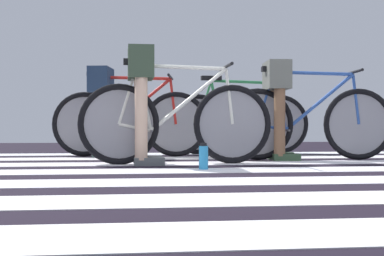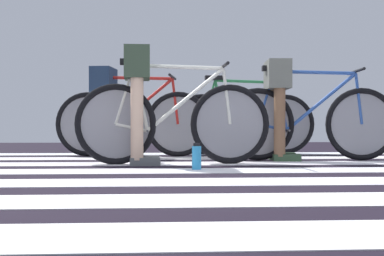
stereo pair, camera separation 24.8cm
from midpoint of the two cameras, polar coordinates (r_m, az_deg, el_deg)
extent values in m
cube|color=black|center=(3.36, 6.78, -5.87)|extent=(18.00, 14.00, 0.02)
cube|color=white|center=(1.75, 11.74, -11.30)|extent=(5.20, 0.44, 0.00)
cube|color=white|center=(2.55, 13.19, -7.60)|extent=(5.20, 0.44, 0.00)
cube|color=white|center=(3.28, 9.11, -5.80)|extent=(5.20, 0.44, 0.00)
cube|color=white|center=(4.01, 4.29, -4.67)|extent=(5.20, 0.44, 0.00)
cube|color=white|center=(4.75, 4.31, -3.88)|extent=(5.20, 0.44, 0.00)
cube|color=white|center=(5.48, 2.51, -3.30)|extent=(5.20, 0.44, 0.00)
cube|color=white|center=(6.27, 0.82, -2.84)|extent=(5.20, 0.44, 0.00)
torus|color=black|center=(4.62, -6.83, 0.42)|extent=(0.72, 0.08, 0.72)
torus|color=black|center=(4.71, 5.68, 0.42)|extent=(0.72, 0.08, 0.72)
cylinder|color=gray|center=(4.62, -6.83, 0.42)|extent=(0.61, 0.02, 0.61)
cylinder|color=gray|center=(4.71, 5.68, 0.42)|extent=(0.61, 0.02, 0.61)
cylinder|color=white|center=(4.67, 0.10, 6.69)|extent=(0.80, 0.06, 0.05)
cylinder|color=white|center=(4.65, 0.83, 3.13)|extent=(0.70, 0.06, 0.59)
cylinder|color=white|center=(4.63, -4.11, 3.27)|extent=(0.15, 0.04, 0.59)
cylinder|color=white|center=(4.62, -5.10, 0.05)|extent=(0.29, 0.04, 0.09)
cylinder|color=white|center=(4.63, -5.84, 3.64)|extent=(0.19, 0.03, 0.53)
cylinder|color=white|center=(4.71, 5.33, 3.46)|extent=(0.09, 0.03, 0.50)
cube|color=black|center=(4.66, -4.85, 7.20)|extent=(0.24, 0.10, 0.05)
cylinder|color=black|center=(4.72, 4.97, 6.74)|extent=(0.04, 0.52, 0.03)
cylinder|color=#4C4C51|center=(4.63, -3.36, -0.32)|extent=(0.03, 0.34, 0.02)
cylinder|color=beige|center=(4.77, -4.49, 2.40)|extent=(0.11, 0.11, 0.95)
cylinder|color=beige|center=(4.49, -4.46, 2.53)|extent=(0.11, 0.11, 0.95)
cube|color=#304030|center=(4.65, -4.48, 7.06)|extent=(0.23, 0.42, 0.28)
cube|color=#5C6062|center=(4.77, -3.65, -3.46)|extent=(0.26, 0.11, 0.07)
cube|color=#5C6062|center=(4.50, -3.56, -3.70)|extent=(0.26, 0.11, 0.07)
torus|color=black|center=(5.19, 8.58, 0.41)|extent=(0.72, 0.10, 0.72)
torus|color=black|center=(5.43, 19.30, 0.40)|extent=(0.72, 0.10, 0.72)
cylinder|color=gray|center=(5.19, 8.58, 0.41)|extent=(0.61, 0.05, 0.61)
cylinder|color=gray|center=(5.43, 19.30, 0.40)|extent=(0.61, 0.05, 0.61)
cylinder|color=#2E54A6|center=(5.33, 14.60, 5.90)|extent=(0.80, 0.09, 0.05)
cylinder|color=#2E54A6|center=(5.32, 15.22, 2.77)|extent=(0.70, 0.08, 0.59)
cylinder|color=#2E54A6|center=(5.23, 10.97, 2.93)|extent=(0.16, 0.04, 0.59)
cylinder|color=#2E54A6|center=(5.21, 10.11, 0.08)|extent=(0.29, 0.05, 0.09)
cylinder|color=#2E54A6|center=(5.21, 9.46, 3.27)|extent=(0.19, 0.04, 0.53)
cylinder|color=#2E54A6|center=(5.43, 19.00, 3.04)|extent=(0.09, 0.03, 0.50)
cube|color=black|center=(5.25, 10.33, 6.43)|extent=(0.25, 0.11, 0.05)
cylinder|color=black|center=(5.44, 18.71, 5.88)|extent=(0.06, 0.52, 0.03)
cylinder|color=#4C4C51|center=(5.24, 11.61, -0.25)|extent=(0.04, 0.34, 0.02)
cylinder|color=brown|center=(5.36, 10.38, 1.89)|extent=(0.11, 0.11, 0.89)
cylinder|color=brown|center=(5.09, 10.93, 1.97)|extent=(0.11, 0.11, 0.89)
cube|color=#60635C|center=(5.25, 10.65, 5.71)|extent=(0.25, 0.42, 0.28)
cube|color=#2E472F|center=(5.38, 11.11, -3.03)|extent=(0.27, 0.12, 0.07)
cube|color=#2E472F|center=(5.11, 11.69, -3.21)|extent=(0.27, 0.12, 0.07)
torus|color=black|center=(5.90, -10.23, 0.41)|extent=(0.72, 0.16, 0.72)
torus|color=black|center=(5.72, -0.31, 0.42)|extent=(0.72, 0.16, 0.72)
cylinder|color=gray|center=(5.90, -10.23, 0.41)|extent=(0.60, 0.09, 0.61)
cylinder|color=gray|center=(5.72, -0.31, 0.42)|extent=(0.60, 0.09, 0.61)
cylinder|color=red|center=(5.80, -4.86, 5.46)|extent=(0.80, 0.15, 0.05)
cylinder|color=red|center=(5.77, -4.27, 2.60)|extent=(0.70, 0.13, 0.59)
cylinder|color=red|center=(5.85, -8.14, 2.67)|extent=(0.16, 0.06, 0.59)
cylinder|color=red|center=(5.86, -8.90, 0.12)|extent=(0.29, 0.07, 0.09)
cylinder|color=red|center=(5.88, -9.48, 2.94)|extent=(0.19, 0.05, 0.53)
cylinder|color=red|center=(5.73, -0.61, 2.92)|extent=(0.09, 0.04, 0.50)
cube|color=black|center=(5.88, -8.72, 5.78)|extent=(0.25, 0.12, 0.05)
cylinder|color=black|center=(5.75, -0.90, 5.61)|extent=(0.10, 0.52, 0.03)
cylinder|color=#4C4C51|center=(5.83, -7.57, -0.18)|extent=(0.07, 0.34, 0.02)
cylinder|color=beige|center=(5.99, -8.12, 1.74)|extent=(0.11, 0.11, 0.89)
cylinder|color=beige|center=(5.72, -8.75, 1.81)|extent=(0.11, 0.11, 0.89)
cube|color=#1F314D|center=(5.87, -8.43, 5.16)|extent=(0.28, 0.44, 0.28)
cube|color=#314D3E|center=(5.98, -7.47, -2.68)|extent=(0.27, 0.14, 0.07)
cube|color=#314D3E|center=(5.71, -8.06, -2.83)|extent=(0.27, 0.14, 0.07)
torus|color=black|center=(6.17, 2.23, 0.42)|extent=(0.72, 0.10, 0.72)
torus|color=black|center=(6.40, 11.28, 0.41)|extent=(0.72, 0.10, 0.72)
cylinder|color=gray|center=(6.17, 2.23, 0.42)|extent=(0.61, 0.04, 0.61)
cylinder|color=gray|center=(6.40, 11.28, 0.41)|extent=(0.61, 0.04, 0.61)
cylinder|color=#2F894C|center=(6.30, 7.29, 5.06)|extent=(0.80, 0.08, 0.05)
cylinder|color=#2F894C|center=(6.30, 7.82, 2.42)|extent=(0.70, 0.07, 0.59)
cylinder|color=#2F894C|center=(6.21, 4.24, 2.54)|extent=(0.15, 0.04, 0.59)
cylinder|color=#2F894C|center=(6.19, 3.51, 0.14)|extent=(0.29, 0.04, 0.09)
cylinder|color=#2F894C|center=(6.19, 2.96, 2.83)|extent=(0.19, 0.04, 0.53)
cylinder|color=#2F894C|center=(6.40, 11.03, 2.65)|extent=(0.09, 0.03, 0.50)
cube|color=black|center=(6.22, 3.69, 5.49)|extent=(0.24, 0.10, 0.05)
cylinder|color=black|center=(6.41, 10.78, 5.06)|extent=(0.06, 0.52, 0.03)
cylinder|color=#4C4C51|center=(6.22, 4.78, -0.14)|extent=(0.04, 0.34, 0.02)
cylinder|color=#2D95D6|center=(4.08, 2.25, -3.30)|extent=(0.07, 0.07, 0.19)
cylinder|color=black|center=(4.07, 2.25, -1.82)|extent=(0.05, 0.05, 0.02)
camera|label=1|loc=(0.12, -93.37, -0.02)|focal=48.75mm
camera|label=2|loc=(0.12, 86.63, 0.02)|focal=48.75mm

